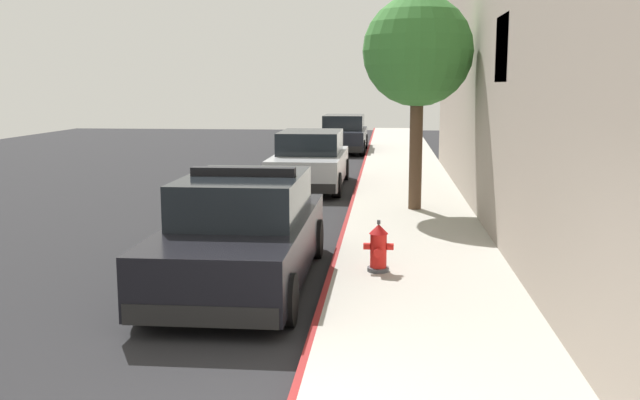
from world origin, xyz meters
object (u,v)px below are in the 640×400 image
at_px(parked_car_silver_ahead, 310,161).
at_px(parked_car_dark_far, 344,134).
at_px(police_cruiser, 243,233).
at_px(fire_hydrant, 378,248).
at_px(street_tree, 418,52).

height_order(parked_car_silver_ahead, parked_car_dark_far, same).
bearing_deg(parked_car_silver_ahead, police_cruiser, -89.46).
relative_size(police_cruiser, parked_car_silver_ahead, 1.00).
bearing_deg(parked_car_dark_far, parked_car_silver_ahead, -91.49).
height_order(fire_hydrant, street_tree, street_tree).
height_order(police_cruiser, fire_hydrant, police_cruiser).
distance_m(police_cruiser, fire_hydrant, 1.97).
bearing_deg(parked_car_dark_far, street_tree, -80.50).
distance_m(parked_car_silver_ahead, parked_car_dark_far, 10.69).
bearing_deg(street_tree, fire_hydrant, -97.66).
relative_size(parked_car_dark_far, fire_hydrant, 6.37).
xyz_separation_m(police_cruiser, fire_hydrant, (1.92, 0.36, -0.26)).
bearing_deg(parked_car_silver_ahead, street_tree, -55.68).
bearing_deg(fire_hydrant, parked_car_dark_far, 94.92).
xyz_separation_m(parked_car_dark_far, street_tree, (2.46, -14.69, 2.77)).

